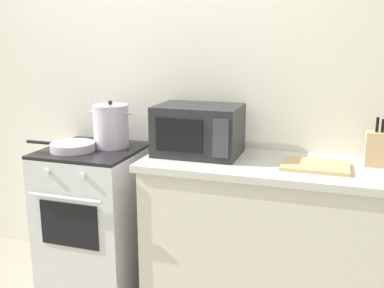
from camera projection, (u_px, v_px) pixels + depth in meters
back_wall at (206, 94)px, 2.89m from camera, size 4.40×0.10×2.50m
lower_cabinet_right at (286, 243)px, 2.58m from camera, size 1.64×0.56×0.88m
countertop_right at (290, 168)px, 2.47m from camera, size 1.70×0.60×0.04m
stove at (95, 216)px, 2.93m from camera, size 0.60×0.64×0.92m
stock_pot at (111, 126)px, 2.84m from camera, size 0.32×0.23×0.30m
frying_pan at (72, 147)px, 2.77m from camera, size 0.48×0.28×0.05m
microwave at (198, 130)px, 2.65m from camera, size 0.50×0.37×0.30m
cutting_board at (315, 166)px, 2.40m from camera, size 0.36×0.26×0.02m
knife_block at (378, 149)px, 2.42m from camera, size 0.13×0.10×0.27m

